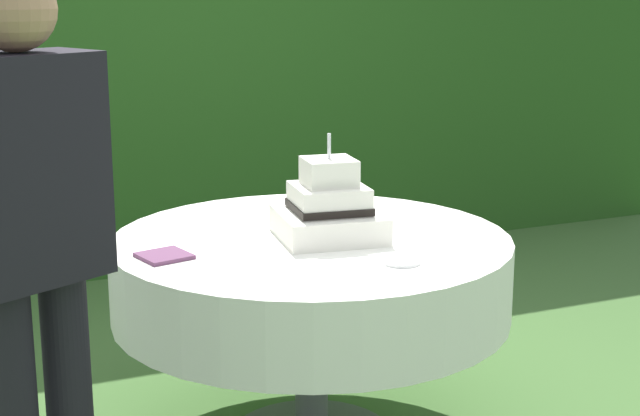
{
  "coord_description": "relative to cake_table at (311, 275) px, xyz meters",
  "views": [
    {
      "loc": [
        -1.2,
        -2.82,
        1.56
      ],
      "look_at": [
        0.03,
        -0.02,
        0.83
      ],
      "focal_mm": 53.79,
      "sensor_mm": 36.0,
      "label": 1
    }
  ],
  "objects": [
    {
      "name": "wedding_cake",
      "position": [
        0.05,
        -0.03,
        0.23
      ],
      "size": [
        0.37,
        0.37,
        0.35
      ],
      "color": "white",
      "rests_on": "cake_table"
    },
    {
      "name": "cake_table",
      "position": [
        0.0,
        0.0,
        0.0
      ],
      "size": [
        1.33,
        1.33,
        0.73
      ],
      "color": "#4C4C51",
      "rests_on": "ground_plane"
    },
    {
      "name": "foliage_hedge",
      "position": [
        0.0,
        2.47,
        0.54
      ],
      "size": [
        6.81,
        0.66,
        2.28
      ],
      "primitive_type": "cube",
      "color": "#234C19",
      "rests_on": "ground_plane"
    },
    {
      "name": "serving_plate_near",
      "position": [
        0.09,
        0.47,
        0.14
      ],
      "size": [
        0.12,
        0.12,
        0.01
      ],
      "primitive_type": "cylinder",
      "color": "white",
      "rests_on": "cake_table"
    },
    {
      "name": "napkin_stack",
      "position": [
        -0.51,
        -0.05,
        0.14
      ],
      "size": [
        0.17,
        0.17,
        0.01
      ],
      "primitive_type": "cube",
      "rotation": [
        0.0,
        0.0,
        0.23
      ],
      "color": "#603856",
      "rests_on": "cake_table"
    },
    {
      "name": "standing_person",
      "position": [
        -0.95,
        -0.49,
        0.33
      ],
      "size": [
        0.41,
        0.34,
        1.6
      ],
      "color": "black",
      "rests_on": "ground_plane"
    },
    {
      "name": "serving_plate_far",
      "position": [
        0.13,
        -0.39,
        0.14
      ],
      "size": [
        0.12,
        0.12,
        0.01
      ],
      "primitive_type": "cylinder",
      "color": "white",
      "rests_on": "cake_table"
    }
  ]
}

